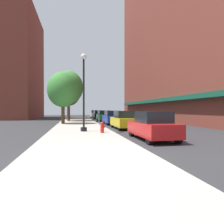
{
  "coord_description": "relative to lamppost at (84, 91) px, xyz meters",
  "views": [
    {
      "loc": [
        -0.5,
        -7.1,
        1.76
      ],
      "look_at": [
        4.58,
        19.64,
        1.45
      ],
      "focal_mm": 32.12,
      "sensor_mm": 36.0,
      "label": 1
    }
  ],
  "objects": [
    {
      "name": "ground_plane",
      "position": [
        3.77,
        9.71,
        -3.2
      ],
      "size": [
        90.0,
        90.0,
        0.0
      ],
      "primitive_type": "plane",
      "color": "#2D2D30"
    },
    {
      "name": "sidewalk_slab",
      "position": [
        -0.23,
        10.71,
        -3.14
      ],
      "size": [
        4.8,
        50.0,
        0.12
      ],
      "primitive_type": "cube",
      "color": "#A8A399",
      "rests_on": "ground"
    },
    {
      "name": "building_right_brick",
      "position": [
        14.76,
        13.71,
        11.76
      ],
      "size": [
        6.8,
        40.0,
        29.97
      ],
      "color": "brown",
      "rests_on": "ground"
    },
    {
      "name": "building_far_background",
      "position": [
        -11.24,
        28.71,
        7.68
      ],
      "size": [
        6.8,
        18.0,
        21.81
      ],
      "color": "brown",
      "rests_on": "ground"
    },
    {
      "name": "lamppost",
      "position": [
        0.0,
        0.0,
        0.0
      ],
      "size": [
        0.48,
        0.48,
        5.9
      ],
      "color": "black",
      "rests_on": "sidewalk_slab"
    },
    {
      "name": "fire_hydrant",
      "position": [
        1.24,
        -1.31,
        -2.68
      ],
      "size": [
        0.33,
        0.26,
        0.79
      ],
      "color": "red",
      "rests_on": "sidewalk_slab"
    },
    {
      "name": "parking_meter_near",
      "position": [
        1.82,
        5.31,
        -2.25
      ],
      "size": [
        0.14,
        0.09,
        1.31
      ],
      "color": "slate",
      "rests_on": "sidewalk_slab"
    },
    {
      "name": "tree_near",
      "position": [
        -1.53,
        15.0,
        1.85
      ],
      "size": [
        4.3,
        4.3,
        7.42
      ],
      "color": "#4C3823",
      "rests_on": "sidewalk_slab"
    },
    {
      "name": "tree_mid",
      "position": [
        -2.02,
        9.06,
        0.94
      ],
      "size": [
        3.66,
        3.66,
        6.15
      ],
      "color": "#4C3823",
      "rests_on": "sidewalk_slab"
    },
    {
      "name": "tree_far",
      "position": [
        -1.63,
        20.99,
        1.59
      ],
      "size": [
        4.08,
        4.08,
        7.04
      ],
      "color": "#4C3823",
      "rests_on": "sidewalk_slab"
    },
    {
      "name": "car_red",
      "position": [
        3.77,
        -4.33,
        -2.39
      ],
      "size": [
        1.8,
        4.3,
        1.66
      ],
      "rotation": [
        0.0,
        0.0,
        -0.01
      ],
      "color": "black",
      "rests_on": "ground"
    },
    {
      "name": "car_yellow",
      "position": [
        3.77,
        2.39,
        -2.39
      ],
      "size": [
        1.8,
        4.3,
        1.66
      ],
      "rotation": [
        0.0,
        0.0,
        0.02
      ],
      "color": "black",
      "rests_on": "ground"
    },
    {
      "name": "car_blue",
      "position": [
        3.77,
        8.22,
        -2.39
      ],
      "size": [
        1.8,
        4.3,
        1.66
      ],
      "rotation": [
        0.0,
        0.0,
        0.01
      ],
      "color": "black",
      "rests_on": "ground"
    },
    {
      "name": "car_green",
      "position": [
        3.77,
        15.34,
        -2.39
      ],
      "size": [
        1.8,
        4.3,
        1.66
      ],
      "rotation": [
        0.0,
        0.0,
        -0.02
      ],
      "color": "black",
      "rests_on": "ground"
    },
    {
      "name": "car_black",
      "position": [
        3.77,
        22.39,
        -2.39
      ],
      "size": [
        1.8,
        4.3,
        1.66
      ],
      "rotation": [
        0.0,
        0.0,
        -0.0
      ],
      "color": "black",
      "rests_on": "ground"
    },
    {
      "name": "car_white",
      "position": [
        3.77,
        28.74,
        -2.39
      ],
      "size": [
        1.8,
        4.3,
        1.66
      ],
      "rotation": [
        0.0,
        0.0,
        -0.04
      ],
      "color": "black",
      "rests_on": "ground"
    }
  ]
}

